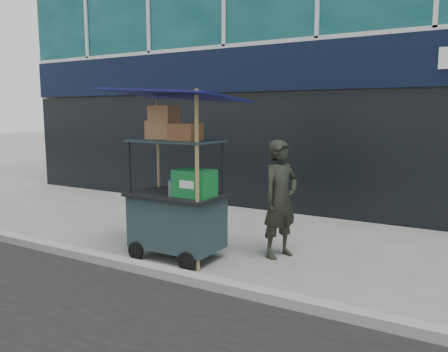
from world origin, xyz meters
The scene contains 4 objects.
ground centered at (0.00, 0.00, 0.00)m, with size 80.00×80.00×0.00m, color slate.
curb centered at (0.00, -0.20, 0.06)m, with size 80.00×0.18×0.12m, color gray.
vendor_cart centered at (-0.81, 0.51, 0.82)m, with size 1.76×1.26×2.35m.
vendor_man centered at (0.41, 1.26, 0.82)m, with size 0.60×0.39×1.65m, color black.
Camera 1 is at (2.69, -4.30, 2.00)m, focal length 35.00 mm.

